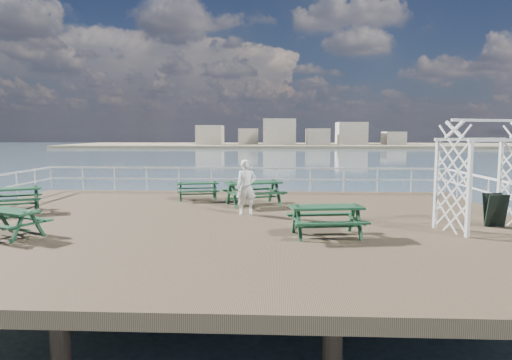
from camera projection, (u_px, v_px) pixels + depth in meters
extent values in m
cube|color=brown|center=(227.00, 226.00, 13.66)|extent=(18.00, 14.00, 0.30)
plane|color=#38535E|center=(265.00, 172.00, 53.58)|extent=(300.00, 300.00, 0.00)
cube|color=tan|center=(320.00, 145.00, 147.20)|extent=(160.00, 40.00, 0.80)
cube|color=beige|center=(211.00, 135.00, 145.53)|extent=(8.00, 8.00, 6.00)
cube|color=beige|center=(248.00, 136.00, 145.01)|extent=(6.00, 8.00, 5.00)
cube|color=beige|center=(279.00, 132.00, 144.38)|extent=(10.00, 8.00, 8.00)
cube|color=beige|center=(317.00, 136.00, 143.97)|extent=(7.00, 8.00, 5.00)
cube|color=beige|center=(353.00, 133.00, 143.34)|extent=(9.00, 8.00, 7.00)
cube|color=beige|center=(394.00, 138.00, 142.88)|extent=(6.00, 8.00, 4.00)
cylinder|color=brown|center=(68.00, 225.00, 19.60)|extent=(0.36, 0.36, 2.10)
cylinder|color=brown|center=(422.00, 229.00, 18.89)|extent=(0.36, 0.36, 2.10)
cube|color=silver|center=(244.00, 168.00, 20.34)|extent=(17.70, 0.07, 0.07)
cube|color=silver|center=(244.00, 179.00, 20.39)|extent=(17.70, 0.05, 0.05)
cylinder|color=silver|center=(51.00, 178.00, 20.81)|extent=(0.05, 0.05, 1.10)
cube|color=#133621|center=(10.00, 189.00, 15.10)|extent=(2.01, 1.47, 0.06)
cube|color=#133621|center=(12.00, 196.00, 15.70)|extent=(1.81, 1.05, 0.05)
cube|color=#133621|center=(8.00, 201.00, 14.56)|extent=(1.81, 1.05, 0.05)
cube|color=#133621|center=(36.00, 197.00, 15.43)|extent=(0.73, 1.40, 0.06)
cube|color=#133621|center=(37.00, 198.00, 15.73)|extent=(0.31, 0.52, 0.92)
cube|color=#133621|center=(36.00, 200.00, 15.15)|extent=(0.31, 0.52, 0.92)
cube|color=#133621|center=(11.00, 204.00, 15.15)|extent=(1.54, 0.80, 0.06)
cube|color=#133621|center=(198.00, 183.00, 17.89)|extent=(1.69, 0.95, 0.05)
cube|color=#133621|center=(197.00, 188.00, 18.44)|extent=(1.60, 0.56, 0.04)
cube|color=#133621|center=(198.00, 191.00, 17.40)|extent=(1.60, 0.56, 0.04)
cube|color=#133621|center=(181.00, 190.00, 17.81)|extent=(0.35, 1.27, 0.05)
cube|color=#133621|center=(215.00, 190.00, 18.03)|extent=(0.35, 1.27, 0.05)
cube|color=#133621|center=(181.00, 191.00, 18.07)|extent=(0.17, 0.46, 0.78)
cube|color=#133621|center=(181.00, 192.00, 17.55)|extent=(0.17, 0.46, 0.78)
cube|color=#133621|center=(214.00, 190.00, 18.30)|extent=(0.17, 0.46, 0.78)
cube|color=#133621|center=(215.00, 192.00, 17.77)|extent=(0.17, 0.46, 0.78)
cube|color=#133621|center=(198.00, 194.00, 17.94)|extent=(1.40, 0.37, 0.05)
cube|color=#133621|center=(254.00, 183.00, 16.58)|extent=(2.14, 1.48, 0.07)
cube|color=#133621|center=(248.00, 189.00, 17.23)|extent=(1.95, 1.02, 0.06)
cube|color=#133621|center=(260.00, 194.00, 15.99)|extent=(1.95, 1.02, 0.06)
cube|color=#133621|center=(232.00, 193.00, 16.34)|extent=(0.69, 1.52, 0.07)
cube|color=#133621|center=(275.00, 191.00, 16.89)|extent=(0.69, 1.52, 0.07)
cube|color=#133621|center=(229.00, 193.00, 16.65)|extent=(0.30, 0.56, 0.97)
cube|color=#133621|center=(234.00, 196.00, 16.03)|extent=(0.30, 0.56, 0.97)
cube|color=#133621|center=(271.00, 191.00, 17.21)|extent=(0.30, 0.56, 0.97)
cube|color=#133621|center=(278.00, 194.00, 16.59)|extent=(0.30, 0.56, 0.97)
cube|color=#133621|center=(254.00, 197.00, 16.63)|extent=(1.67, 0.76, 0.07)
cube|color=#133621|center=(10.00, 211.00, 11.50)|extent=(1.72, 1.24, 0.05)
cube|color=#133621|center=(29.00, 218.00, 12.00)|extent=(1.55, 0.88, 0.04)
cube|color=#133621|center=(27.00, 224.00, 11.22)|extent=(0.61, 1.21, 0.05)
cube|color=#133621|center=(4.00, 220.00, 12.08)|extent=(0.26, 0.45, 0.78)
cube|color=#133621|center=(37.00, 224.00, 11.46)|extent=(0.26, 0.45, 0.78)
cube|color=#133621|center=(17.00, 228.00, 10.99)|extent=(0.26, 0.45, 0.78)
cube|color=#133621|center=(10.00, 228.00, 11.55)|extent=(1.33, 0.67, 0.05)
cube|color=#133621|center=(327.00, 207.00, 11.57)|extent=(1.91, 0.97, 0.06)
cube|color=#133621|center=(321.00, 214.00, 12.21)|extent=(1.84, 0.52, 0.05)
cube|color=#133621|center=(333.00, 223.00, 11.00)|extent=(1.84, 0.52, 0.05)
cube|color=#133621|center=(297.00, 220.00, 11.53)|extent=(0.30, 1.46, 0.06)
cube|color=#133621|center=(355.00, 219.00, 11.68)|extent=(0.30, 1.46, 0.06)
cube|color=#133621|center=(295.00, 220.00, 11.84)|extent=(0.16, 0.53, 0.89)
cube|color=#133621|center=(299.00, 224.00, 11.24)|extent=(0.16, 0.53, 0.89)
cube|color=#133621|center=(352.00, 219.00, 11.99)|extent=(0.16, 0.53, 0.89)
cube|color=#133621|center=(359.00, 223.00, 11.39)|extent=(0.16, 0.53, 0.89)
cube|color=#133621|center=(326.00, 226.00, 11.63)|extent=(1.61, 0.32, 0.06)
cube|color=silver|center=(469.00, 190.00, 11.41)|extent=(0.12, 0.12, 2.41)
cube|color=silver|center=(436.00, 185.00, 12.55)|extent=(0.12, 0.12, 2.41)
cube|color=silver|center=(500.00, 182.00, 13.22)|extent=(0.12, 0.12, 2.41)
cube|color=silver|center=(506.00, 140.00, 11.61)|extent=(2.28, 0.92, 0.08)
cube|color=silver|center=(471.00, 139.00, 12.75)|extent=(2.28, 0.92, 0.08)
cube|color=silver|center=(489.00, 120.00, 12.13)|extent=(2.28, 0.91, 0.07)
cube|color=black|center=(497.00, 211.00, 12.70)|extent=(0.59, 0.28, 0.95)
cube|color=black|center=(493.00, 210.00, 12.89)|extent=(0.59, 0.28, 0.95)
imported|color=white|center=(246.00, 187.00, 14.64)|extent=(0.72, 0.54, 1.78)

